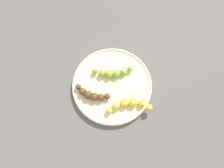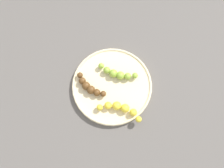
# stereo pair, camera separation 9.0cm
# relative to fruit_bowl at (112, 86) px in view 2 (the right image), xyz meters

# --- Properties ---
(ground_plane) EXTENTS (2.40, 2.40, 0.00)m
(ground_plane) POSITION_rel_fruit_bowl_xyz_m (0.00, 0.00, -0.01)
(ground_plane) COLOR #56514C
(fruit_bowl) EXTENTS (0.30, 0.30, 0.02)m
(fruit_bowl) POSITION_rel_fruit_bowl_xyz_m (0.00, 0.00, 0.00)
(fruit_bowl) COLOR beige
(fruit_bowl) RESTS_ON ground_plane
(banana_yellow) EXTENTS (0.14, 0.11, 0.03)m
(banana_yellow) POSITION_rel_fruit_bowl_xyz_m (-0.09, 0.03, 0.02)
(banana_yellow) COLOR yellow
(banana_yellow) RESTS_ON fruit_bowl
(banana_green) EXTENTS (0.13, 0.10, 0.03)m
(banana_green) POSITION_rel_fruit_bowl_xyz_m (0.02, -0.04, 0.02)
(banana_green) COLOR #8CAD38
(banana_green) RESTS_ON fruit_bowl
(banana_overripe) EXTENTS (0.13, 0.06, 0.03)m
(banana_overripe) POSITION_rel_fruit_bowl_xyz_m (0.04, 0.07, 0.02)
(banana_overripe) COLOR #593819
(banana_overripe) RESTS_ON fruit_bowl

